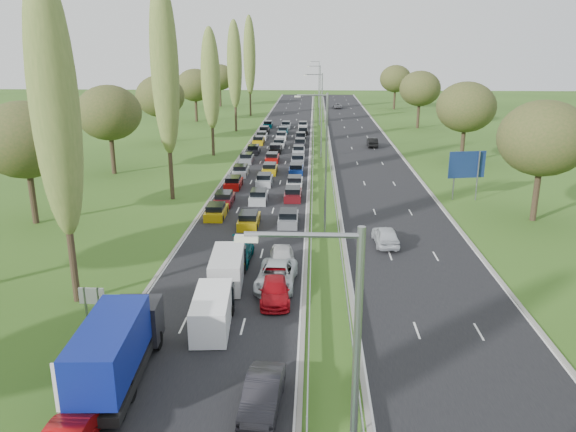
{
  "coord_description": "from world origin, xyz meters",
  "views": [
    {
      "loc": [
        3.49,
        -3.08,
        15.57
      ],
      "look_at": [
        1.31,
        43.32,
        1.5
      ],
      "focal_mm": 35.0,
      "sensor_mm": 36.0,
      "label": 1
    }
  ],
  "objects_px": {
    "white_van_rear": "(228,267)",
    "direction_sign": "(467,167)",
    "white_van_front": "(213,310)",
    "blue_lorry": "(117,347)",
    "info_sign": "(92,299)"
  },
  "relations": [
    {
      "from": "white_van_rear",
      "to": "direction_sign",
      "type": "bearing_deg",
      "value": 42.68
    },
    {
      "from": "blue_lorry",
      "to": "info_sign",
      "type": "bearing_deg",
      "value": 117.52
    },
    {
      "from": "white_van_front",
      "to": "white_van_rear",
      "type": "height_order",
      "value": "white_van_rear"
    },
    {
      "from": "blue_lorry",
      "to": "direction_sign",
      "type": "xyz_separation_m",
      "value": [
        25.13,
        34.82,
        1.71
      ]
    },
    {
      "from": "direction_sign",
      "to": "blue_lorry",
      "type": "bearing_deg",
      "value": -125.82
    },
    {
      "from": "white_van_rear",
      "to": "direction_sign",
      "type": "height_order",
      "value": "direction_sign"
    },
    {
      "from": "blue_lorry",
      "to": "info_sign",
      "type": "xyz_separation_m",
      "value": [
        -3.67,
        6.14,
        -0.49
      ]
    },
    {
      "from": "white_van_front",
      "to": "direction_sign",
      "type": "distance_m",
      "value": 36.34
    },
    {
      "from": "white_van_rear",
      "to": "info_sign",
      "type": "xyz_separation_m",
      "value": [
        -7.1,
        -5.98,
        0.27
      ]
    },
    {
      "from": "white_van_rear",
      "to": "white_van_front",
      "type": "bearing_deg",
      "value": -92.87
    },
    {
      "from": "white_van_rear",
      "to": "info_sign",
      "type": "distance_m",
      "value": 9.29
    },
    {
      "from": "info_sign",
      "to": "direction_sign",
      "type": "relative_size",
      "value": 0.4
    },
    {
      "from": "blue_lorry",
      "to": "info_sign",
      "type": "distance_m",
      "value": 7.17
    },
    {
      "from": "white_van_front",
      "to": "info_sign",
      "type": "xyz_separation_m",
      "value": [
        -7.19,
        0.42,
        0.32
      ]
    },
    {
      "from": "white_van_front",
      "to": "white_van_rear",
      "type": "distance_m",
      "value": 6.4
    }
  ]
}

